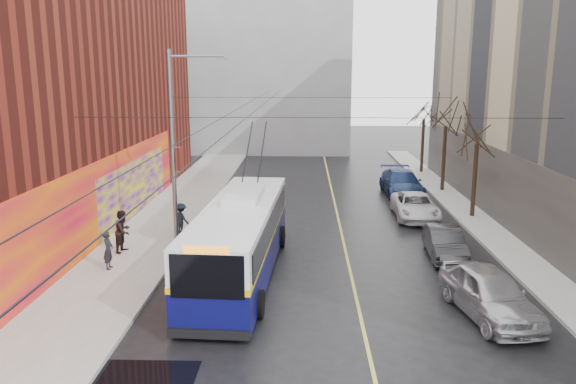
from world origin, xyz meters
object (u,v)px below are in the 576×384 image
(following_car, at_px, (247,187))
(parked_car_d, at_px, (402,183))
(parked_car_b, at_px, (445,243))
(trolleybus, at_px, (240,238))
(tree_near, at_px, (478,129))
(tree_mid, at_px, (446,114))
(parked_car_c, at_px, (415,206))
(streetlight_pole, at_px, (176,145))
(pedestrian_c, at_px, (181,218))
(pedestrian_b, at_px, (123,231))
(pedestrian_a, at_px, (108,250))
(parked_car_a, at_px, (490,293))
(tree_far, at_px, (424,109))

(following_car, bearing_deg, parked_car_d, 2.32)
(parked_car_d, bearing_deg, following_car, -176.42)
(parked_car_b, bearing_deg, trolleybus, -161.11)
(parked_car_d, bearing_deg, tree_near, -64.20)
(tree_mid, relative_size, parked_car_c, 1.35)
(streetlight_pole, xyz_separation_m, tree_near, (15.14, 6.00, 0.13))
(parked_car_d, relative_size, pedestrian_c, 3.70)
(tree_mid, height_order, parked_car_c, tree_mid)
(tree_mid, distance_m, parked_car_d, 5.46)
(streetlight_pole, relative_size, pedestrian_b, 4.76)
(trolleybus, relative_size, pedestrian_c, 7.82)
(pedestrian_a, bearing_deg, tree_mid, -49.88)
(pedestrian_a, bearing_deg, parked_car_b, -83.59)
(parked_car_d, xyz_separation_m, pedestrian_b, (-14.50, -12.68, 0.26))
(parked_car_b, height_order, pedestrian_b, pedestrian_b)
(tree_mid, height_order, following_car, tree_mid)
(parked_car_a, distance_m, following_car, 20.45)
(trolleybus, bearing_deg, tree_near, 41.11)
(following_car, bearing_deg, tree_mid, 6.37)
(tree_near, xyz_separation_m, tree_mid, (0.00, 7.00, 0.28))
(tree_mid, height_order, parked_car_a, tree_mid)
(parked_car_a, xyz_separation_m, pedestrian_a, (-14.18, 3.82, 0.12))
(streetlight_pole, relative_size, parked_car_d, 1.57)
(pedestrian_c, bearing_deg, tree_mid, -107.25)
(pedestrian_a, xyz_separation_m, pedestrian_c, (1.88, 5.13, -0.02))
(streetlight_pole, relative_size, following_car, 2.21)
(streetlight_pole, bearing_deg, pedestrian_a, -125.72)
(tree_far, xyz_separation_m, parked_car_c, (-3.20, -14.04, -4.46))
(pedestrian_a, distance_m, pedestrian_c, 5.46)
(tree_far, distance_m, pedestrian_b, 27.53)
(tree_near, height_order, trolleybus, tree_near)
(streetlight_pole, distance_m, pedestrian_b, 4.51)
(tree_far, bearing_deg, tree_mid, -90.00)
(streetlight_pole, xyz_separation_m, parked_car_c, (11.94, 5.96, -4.16))
(following_car, height_order, pedestrian_b, pedestrian_b)
(parked_car_a, bearing_deg, tree_far, 73.30)
(parked_car_a, height_order, pedestrian_a, pedestrian_a)
(trolleybus, xyz_separation_m, parked_car_a, (8.75, -3.61, -0.76))
(trolleybus, bearing_deg, parked_car_d, 62.44)
(tree_near, xyz_separation_m, parked_car_c, (-3.20, -0.04, -4.29))
(tree_far, height_order, parked_car_a, tree_far)
(pedestrian_b, bearing_deg, parked_car_d, -36.30)
(tree_mid, distance_m, pedestrian_a, 24.10)
(parked_car_a, relative_size, parked_car_b, 1.19)
(pedestrian_c, bearing_deg, tree_far, -93.33)
(tree_far, bearing_deg, parked_car_d, -109.92)
(streetlight_pole, bearing_deg, tree_mid, 40.65)
(tree_far, height_order, parked_car_c, tree_far)
(parked_car_c, bearing_deg, pedestrian_b, -152.99)
(following_car, relative_size, pedestrian_c, 2.63)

